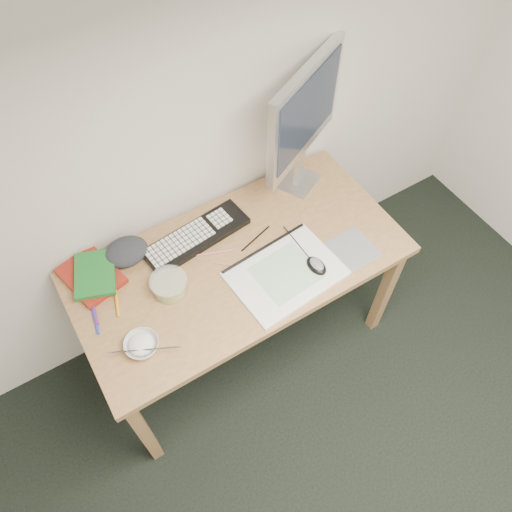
{
  "coord_description": "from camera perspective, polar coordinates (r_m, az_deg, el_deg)",
  "views": [
    {
      "loc": [
        -0.48,
        0.39,
        2.48
      ],
      "look_at": [
        0.12,
        1.37,
        0.83
      ],
      "focal_mm": 35.0,
      "sensor_mm": 36.0,
      "label": 1
    }
  ],
  "objects": [
    {
      "name": "rice_bowl",
      "position": [
        1.93,
        -12.92,
        -9.9
      ],
      "size": [
        0.16,
        0.16,
        0.04
      ],
      "primitive_type": "imported",
      "rotation": [
        0.0,
        0.0,
        0.24
      ],
      "color": "white",
      "rests_on": "desk"
    },
    {
      "name": "fruit_tub",
      "position": [
        2.02,
        -9.87,
        -3.32
      ],
      "size": [
        0.18,
        0.18,
        0.07
      ],
      "primitive_type": "cylinder",
      "rotation": [
        0.0,
        0.0,
        -0.22
      ],
      "color": "#CBD049",
      "rests_on": "desk"
    },
    {
      "name": "chopsticks",
      "position": [
        1.89,
        -12.55,
        -10.41
      ],
      "size": [
        0.24,
        0.13,
        0.02
      ],
      "primitive_type": "cylinder",
      "rotation": [
        0.0,
        1.57,
        -0.46
      ],
      "color": "silver",
      "rests_on": "rice_bowl"
    },
    {
      "name": "marker_orange",
      "position": [
        2.06,
        -15.63,
        -4.98
      ],
      "size": [
        0.05,
        0.14,
        0.01
      ],
      "primitive_type": "cylinder",
      "rotation": [
        0.0,
        1.57,
        1.28
      ],
      "color": "orange",
      "rests_on": "desk"
    },
    {
      "name": "keyboard",
      "position": [
        2.17,
        -6.8,
        2.21
      ],
      "size": [
        0.49,
        0.2,
        0.03
      ],
      "primitive_type": "cube",
      "rotation": [
        0.0,
        0.0,
        0.12
      ],
      "color": "black",
      "rests_on": "desk"
    },
    {
      "name": "marker_purple",
      "position": [
        2.07,
        -18.01,
        -5.86
      ],
      "size": [
        0.04,
        0.14,
        0.01
      ],
      "primitive_type": "cylinder",
      "rotation": [
        0.0,
        1.57,
        1.38
      ],
      "color": "#5A2381",
      "rests_on": "desk"
    },
    {
      "name": "book_green",
      "position": [
        2.12,
        -17.93,
        -1.94
      ],
      "size": [
        0.23,
        0.26,
        0.02
      ],
      "primitive_type": "cube",
      "rotation": [
        0.0,
        0.0,
        -0.35
      ],
      "color": "#1A6926",
      "rests_on": "book_red"
    },
    {
      "name": "desk",
      "position": [
        2.17,
        -1.9,
        -1.75
      ],
      "size": [
        1.4,
        0.7,
        0.75
      ],
      "color": "#AD804F",
      "rests_on": "ground"
    },
    {
      "name": "sketchpad",
      "position": [
        2.06,
        3.41,
        -2.02
      ],
      "size": [
        0.47,
        0.35,
        0.01
      ],
      "primitive_type": "cube",
      "rotation": [
        0.0,
        0.0,
        0.08
      ],
      "color": "white",
      "rests_on": "desk"
    },
    {
      "name": "mousepad",
      "position": [
        2.16,
        10.73,
        0.6
      ],
      "size": [
        0.21,
        0.19,
        0.0
      ],
      "primitive_type": "cube",
      "rotation": [
        0.0,
        0.0,
        0.02
      ],
      "color": "slate",
      "rests_on": "desk"
    },
    {
      "name": "book_red",
      "position": [
        2.15,
        -18.32,
        -2.17
      ],
      "size": [
        0.24,
        0.29,
        0.03
      ],
      "primitive_type": "cube",
      "rotation": [
        0.0,
        0.0,
        0.25
      ],
      "color": "maroon",
      "rests_on": "desk"
    },
    {
      "name": "pencil_tan",
      "position": [
        2.08,
        -2.6,
        -1.05
      ],
      "size": [
        0.13,
        0.11,
        0.01
      ],
      "primitive_type": "cylinder",
      "rotation": [
        0.0,
        1.57,
        -0.69
      ],
      "color": "tan",
      "rests_on": "desk"
    },
    {
      "name": "pencil_pink",
      "position": [
        2.12,
        -4.81,
        0.38
      ],
      "size": [
        0.16,
        0.07,
        0.01
      ],
      "primitive_type": "cylinder",
      "rotation": [
        0.0,
        1.57,
        -0.38
      ],
      "color": "pink",
      "rests_on": "desk"
    },
    {
      "name": "mouse",
      "position": [
        2.06,
        6.95,
        -0.94
      ],
      "size": [
        0.07,
        0.11,
        0.04
      ],
      "primitive_type": "ellipsoid",
      "rotation": [
        0.0,
        0.0,
        0.06
      ],
      "color": "black",
      "rests_on": "sketchpad"
    },
    {
      "name": "marker_blue",
      "position": [
        2.04,
        -17.88,
        -7.07
      ],
      "size": [
        0.03,
        0.12,
        0.01
      ],
      "primitive_type": "cylinder",
      "rotation": [
        0.0,
        1.57,
        1.4
      ],
      "color": "#203EB2",
      "rests_on": "desk"
    },
    {
      "name": "pencil_black",
      "position": [
        2.16,
        -0.06,
        2.02
      ],
      "size": [
        0.17,
        0.06,
        0.01
      ],
      "primitive_type": "cylinder",
      "rotation": [
        0.0,
        1.57,
        0.29
      ],
      "color": "black",
      "rests_on": "desk"
    },
    {
      "name": "cloth_lump",
      "position": [
        2.15,
        -14.6,
        0.48
      ],
      "size": [
        0.18,
        0.16,
        0.06
      ],
      "primitive_type": "ellipsoid",
      "rotation": [
        0.0,
        0.0,
        0.26
      ],
      "color": "#23252A",
      "rests_on": "desk"
    },
    {
      "name": "monitor",
      "position": [
        2.12,
        5.52,
        15.69
      ],
      "size": [
        0.49,
        0.27,
        0.62
      ],
      "rotation": [
        0.0,
        0.0,
        0.46
      ],
      "color": "silver",
      "rests_on": "desk"
    }
  ]
}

